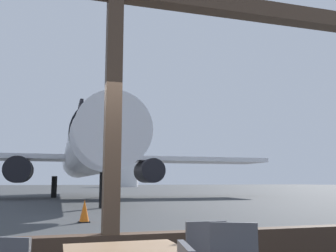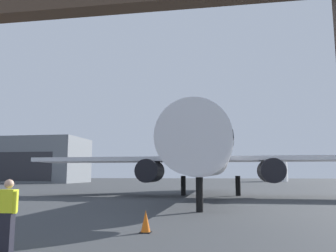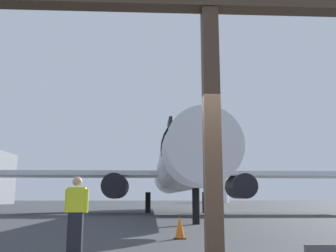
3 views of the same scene
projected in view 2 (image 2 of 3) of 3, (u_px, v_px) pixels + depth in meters
name	position (u px, v px, depth m)	size (l,w,h in m)	color
ground_plane	(202.00, 189.00, 42.57)	(220.00, 220.00, 0.00)	#383A3D
airplane	(209.00, 155.00, 28.32)	(30.91, 29.72, 10.15)	silver
ground_crew_worker	(7.00, 215.00, 8.15)	(0.55, 0.22, 1.74)	black
traffic_cone	(146.00, 222.00, 10.99)	(0.36, 0.36, 0.71)	orange
distant_hangar	(34.00, 160.00, 75.81)	(21.73, 12.80, 9.78)	slate
fuel_storage_tank	(275.00, 170.00, 87.91)	(6.21, 6.21, 5.98)	white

